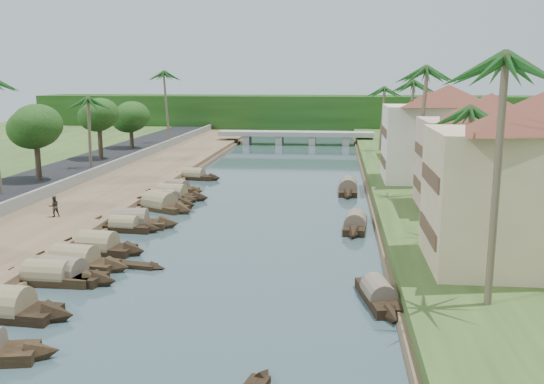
# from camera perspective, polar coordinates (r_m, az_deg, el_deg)

# --- Properties ---
(ground) EXTENTS (220.00, 220.00, 0.00)m
(ground) POSITION_cam_1_polar(r_m,az_deg,el_deg) (40.53, -4.77, -6.77)
(ground) COLOR #33474D
(ground) RESTS_ON ground
(left_bank) EXTENTS (10.00, 180.00, 0.80)m
(left_bank) POSITION_cam_1_polar(r_m,az_deg,el_deg) (63.59, -15.61, -0.30)
(left_bank) COLOR brown
(left_bank) RESTS_ON ground
(right_bank) EXTENTS (16.00, 180.00, 1.20)m
(right_bank) POSITION_cam_1_polar(r_m,az_deg,el_deg) (60.19, 17.09, -0.80)
(right_bank) COLOR #2A441B
(right_bank) RESTS_ON ground
(road) EXTENTS (8.00, 180.00, 1.40)m
(road) POSITION_cam_1_polar(r_m,az_deg,el_deg) (67.14, -22.38, 0.11)
(road) COLOR black
(road) RESTS_ON ground
(retaining_wall) EXTENTS (0.40, 180.00, 1.10)m
(retaining_wall) POSITION_cam_1_polar(r_m,az_deg,el_deg) (65.10, -19.09, 0.60)
(retaining_wall) COLOR slate
(retaining_wall) RESTS_ON left_bank
(treeline) EXTENTS (120.00, 14.00, 8.00)m
(treeline) POSITION_cam_1_polar(r_m,az_deg,el_deg) (138.36, 3.08, 7.40)
(treeline) COLOR #14360E
(treeline) RESTS_ON ground
(bridge) EXTENTS (28.00, 4.00, 2.40)m
(bridge) POSITION_cam_1_polar(r_m,az_deg,el_deg) (110.67, 2.27, 5.37)
(bridge) COLOR gray
(bridge) RESTS_ON ground
(building_near) EXTENTS (14.85, 14.85, 10.20)m
(building_near) POSITION_cam_1_polar(r_m,az_deg,el_deg) (38.17, 23.67, 1.10)
(building_near) COLOR beige
(building_near) RESTS_ON right_bank
(building_mid) EXTENTS (14.11, 14.11, 9.70)m
(building_mid) POSITION_cam_1_polar(r_m,az_deg,el_deg) (53.76, 19.64, 3.68)
(building_mid) COLOR beige
(building_mid) RESTS_ON right_bank
(building_far) EXTENTS (15.59, 15.59, 10.20)m
(building_far) POSITION_cam_1_polar(r_m,az_deg,el_deg) (67.17, 16.09, 5.41)
(building_far) COLOR silver
(building_far) RESTS_ON right_bank
(building_distant) EXTENTS (12.62, 12.62, 9.20)m
(building_distant) POSITION_cam_1_polar(r_m,az_deg,el_deg) (87.06, 14.50, 6.30)
(building_distant) COLOR beige
(building_distant) RESTS_ON right_bank
(sampan_1) EXTENTS (8.41, 2.58, 2.43)m
(sampan_1) POSITION_cam_1_polar(r_m,az_deg,el_deg) (34.81, -24.03, -9.98)
(sampan_1) COLOR black
(sampan_1) RESTS_ON ground
(sampan_2) EXTENTS (7.76, 1.91, 2.06)m
(sampan_2) POSITION_cam_1_polar(r_m,az_deg,el_deg) (39.09, -20.34, -7.47)
(sampan_2) COLOR black
(sampan_2) RESTS_ON ground
(sampan_3) EXTENTS (8.01, 3.23, 2.13)m
(sampan_3) POSITION_cam_1_polar(r_m,az_deg,el_deg) (39.33, -19.17, -7.28)
(sampan_3) COLOR black
(sampan_3) RESTS_ON ground
(sampan_4) EXTENTS (8.19, 2.84, 2.27)m
(sampan_4) POSITION_cam_1_polar(r_m,az_deg,el_deg) (41.49, -18.11, -6.27)
(sampan_4) COLOR black
(sampan_4) RESTS_ON ground
(sampan_5) EXTENTS (7.52, 2.64, 2.34)m
(sampan_5) POSITION_cam_1_polar(r_m,az_deg,el_deg) (44.48, -16.09, -5.01)
(sampan_5) COLOR black
(sampan_5) RESTS_ON ground
(sampan_6) EXTENTS (8.35, 2.69, 2.42)m
(sampan_6) POSITION_cam_1_polar(r_m,az_deg,el_deg) (51.09, -13.19, -2.83)
(sampan_6) COLOR black
(sampan_6) RESTS_ON ground
(sampan_7) EXTENTS (6.46, 1.87, 1.76)m
(sampan_7) POSITION_cam_1_polar(r_m,az_deg,el_deg) (50.07, -13.72, -3.15)
(sampan_7) COLOR black
(sampan_7) RESTS_ON ground
(sampan_8) EXTENTS (8.05, 5.53, 2.47)m
(sampan_8) POSITION_cam_1_polar(r_m,az_deg,el_deg) (57.45, -10.54, -1.22)
(sampan_8) COLOR black
(sampan_8) RESTS_ON ground
(sampan_9) EXTENTS (7.75, 4.78, 2.02)m
(sampan_9) POSITION_cam_1_polar(r_m,az_deg,el_deg) (59.65, -10.11, -0.77)
(sampan_9) COLOR black
(sampan_9) RESTS_ON ground
(sampan_10) EXTENTS (7.30, 3.84, 2.02)m
(sampan_10) POSITION_cam_1_polar(r_m,az_deg,el_deg) (59.80, -10.42, -0.76)
(sampan_10) COLOR black
(sampan_10) RESTS_ON ground
(sampan_11) EXTENTS (8.31, 2.80, 2.33)m
(sampan_11) POSITION_cam_1_polar(r_m,az_deg,el_deg) (62.00, -9.44, -0.31)
(sampan_11) COLOR black
(sampan_11) RESTS_ON ground
(sampan_12) EXTENTS (7.08, 4.23, 1.78)m
(sampan_12) POSITION_cam_1_polar(r_m,az_deg,el_deg) (66.36, -8.93, 0.42)
(sampan_12) COLOR black
(sampan_12) RESTS_ON ground
(sampan_13) EXTENTS (7.36, 2.90, 2.01)m
(sampan_13) POSITION_cam_1_polar(r_m,az_deg,el_deg) (73.71, -7.38, 1.51)
(sampan_13) COLOR black
(sampan_13) RESTS_ON ground
(sampan_14) EXTENTS (2.69, 7.38, 1.82)m
(sampan_14) POSITION_cam_1_polar(r_m,az_deg,el_deg) (34.28, 9.97, -9.53)
(sampan_14) COLOR black
(sampan_14) RESTS_ON ground
(sampan_15) EXTENTS (2.15, 7.69, 2.06)m
(sampan_15) POSITION_cam_1_polar(r_m,az_deg,el_deg) (49.81, 7.86, -3.00)
(sampan_15) COLOR black
(sampan_15) RESTS_ON ground
(sampan_16) EXTENTS (2.10, 9.44, 2.28)m
(sampan_16) POSITION_cam_1_polar(r_m,az_deg,el_deg) (65.62, 7.16, 0.37)
(sampan_16) COLOR black
(sampan_16) RESTS_ON ground
(canoe_1) EXTENTS (5.65, 1.80, 0.90)m
(canoe_1) POSITION_cam_1_polar(r_m,az_deg,el_deg) (40.99, -13.53, -6.70)
(canoe_1) COLOR black
(canoe_1) RESTS_ON ground
(canoe_2) EXTENTS (5.39, 2.32, 0.78)m
(canoe_2) POSITION_cam_1_polar(r_m,az_deg,el_deg) (62.99, -8.79, -0.41)
(canoe_2) COLOR black
(canoe_2) RESTS_ON ground
(palm_0) EXTENTS (3.20, 3.20, 13.46)m
(palm_0) POSITION_cam_1_polar(r_m,az_deg,el_deg) (30.19, 21.05, 11.20)
(palm_0) COLOR brown
(palm_0) RESTS_ON ground
(palm_1) EXTENTS (3.20, 3.20, 10.40)m
(palm_1) POSITION_cam_1_polar(r_m,az_deg,el_deg) (43.09, 17.72, 7.15)
(palm_1) COLOR brown
(palm_1) RESTS_ON ground
(palm_2) EXTENTS (3.20, 3.20, 13.30)m
(palm_2) POSITION_cam_1_polar(r_m,az_deg,el_deg) (57.58, 13.94, 10.92)
(palm_2) COLOR brown
(palm_2) RESTS_ON ground
(palm_3) EXTENTS (3.20, 3.20, 11.93)m
(palm_3) POSITION_cam_1_polar(r_m,az_deg,el_deg) (76.12, 12.79, 9.88)
(palm_3) COLOR brown
(palm_3) RESTS_ON ground
(palm_6) EXTENTS (3.20, 3.20, 9.80)m
(palm_6) POSITION_cam_1_polar(r_m,az_deg,el_deg) (75.52, -16.99, 8.26)
(palm_6) COLOR brown
(palm_6) RESTS_ON ground
(palm_7) EXTENTS (3.20, 3.20, 10.84)m
(palm_7) POSITION_cam_1_polar(r_m,az_deg,el_deg) (92.83, 10.34, 9.45)
(palm_7) COLOR brown
(palm_7) RESTS_ON ground
(palm_8) EXTENTS (3.20, 3.20, 13.05)m
(palm_8) POSITION_cam_1_polar(r_m,az_deg,el_deg) (102.16, -9.91, 10.88)
(palm_8) COLOR brown
(palm_8) RESTS_ON ground
(tree_3) EXTENTS (5.24, 5.24, 7.81)m
(tree_3) POSITION_cam_1_polar(r_m,az_deg,el_deg) (68.38, -21.37, 5.67)
(tree_3) COLOR #423626
(tree_3) RESTS_ON ground
(tree_4) EXTENTS (4.87, 4.87, 7.83)m
(tree_4) POSITION_cam_1_polar(r_m,az_deg,el_deg) (83.95, -15.98, 6.92)
(tree_4) COLOR #423626
(tree_4) RESTS_ON ground
(tree_5) EXTENTS (5.30, 5.30, 6.90)m
(tree_5) POSITION_cam_1_polar(r_m,az_deg,el_deg) (95.64, -13.16, 6.84)
(tree_5) COLOR #423626
(tree_5) RESTS_ON ground
(tree_6) EXTENTS (4.20, 4.20, 7.47)m
(tree_6) POSITION_cam_1_polar(r_m,az_deg,el_deg) (69.24, 20.06, 5.68)
(tree_6) COLOR #423626
(tree_6) RESTS_ON ground
(person_far) EXTENTS (1.09, 1.06, 1.76)m
(person_far) POSITION_cam_1_polar(r_m,az_deg,el_deg) (53.14, -19.83, -1.28)
(person_far) COLOR #352B25
(person_far) RESTS_ON left_bank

